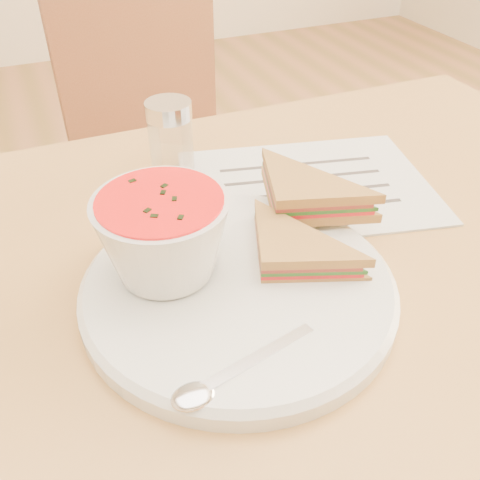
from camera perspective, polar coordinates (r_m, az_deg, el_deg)
name	(u,v)px	position (r m, az deg, el deg)	size (l,w,h in m)	color
dining_table	(275,446)	(0.86, 3.80, -21.07)	(1.00, 0.70, 0.75)	#A06C31
chair_far	(177,196)	(1.27, -6.75, 4.73)	(0.38, 0.38, 0.84)	brown
plate	(239,289)	(0.51, -0.16, -5.23)	(0.30, 0.30, 0.02)	silver
soup_bowl	(164,240)	(0.50, -8.13, 0.01)	(0.12, 0.12, 0.09)	silver
sandwich_half_a	(261,276)	(0.49, 2.27, -3.82)	(0.10, 0.10, 0.03)	#AB863C
sandwich_half_b	(276,215)	(0.54, 3.83, 2.65)	(0.11, 0.11, 0.04)	#AB863C
spoon	(247,364)	(0.44, 0.80, -13.10)	(0.17, 0.03, 0.01)	silver
paper_menu	(306,186)	(0.68, 7.10, 5.74)	(0.31, 0.22, 0.00)	white
condiment_shaker	(171,141)	(0.68, -7.37, 10.44)	(0.06, 0.06, 0.10)	silver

